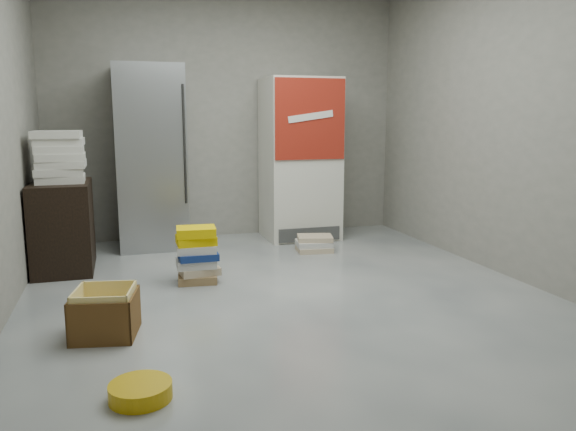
{
  "coord_description": "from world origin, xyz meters",
  "views": [
    {
      "loc": [
        -1.21,
        -3.94,
        1.38
      ],
      "look_at": [
        0.18,
        0.7,
        0.52
      ],
      "focal_mm": 35.0,
      "sensor_mm": 36.0,
      "label": 1
    }
  ],
  "objects_px": {
    "wood_shelf": "(63,226)",
    "cardboard_box": "(105,316)",
    "coke_cooler": "(300,159)",
    "phonebook_stack_main": "(197,255)",
    "steel_fridge": "(150,158)"
  },
  "relations": [
    {
      "from": "steel_fridge",
      "to": "cardboard_box",
      "type": "height_order",
      "value": "steel_fridge"
    },
    {
      "from": "steel_fridge",
      "to": "cardboard_box",
      "type": "distance_m",
      "value": 2.66
    },
    {
      "from": "coke_cooler",
      "to": "steel_fridge",
      "type": "bearing_deg",
      "value": 179.82
    },
    {
      "from": "wood_shelf",
      "to": "cardboard_box",
      "type": "height_order",
      "value": "wood_shelf"
    },
    {
      "from": "phonebook_stack_main",
      "to": "cardboard_box",
      "type": "relative_size",
      "value": 1.05
    },
    {
      "from": "steel_fridge",
      "to": "coke_cooler",
      "type": "xyz_separation_m",
      "value": [
        1.65,
        -0.01,
        -0.05
      ]
    },
    {
      "from": "coke_cooler",
      "to": "phonebook_stack_main",
      "type": "distance_m",
      "value": 2.12
    },
    {
      "from": "coke_cooler",
      "to": "cardboard_box",
      "type": "height_order",
      "value": "coke_cooler"
    },
    {
      "from": "steel_fridge",
      "to": "cardboard_box",
      "type": "relative_size",
      "value": 4.24
    },
    {
      "from": "coke_cooler",
      "to": "wood_shelf",
      "type": "height_order",
      "value": "coke_cooler"
    },
    {
      "from": "coke_cooler",
      "to": "cardboard_box",
      "type": "relative_size",
      "value": 4.01
    },
    {
      "from": "wood_shelf",
      "to": "phonebook_stack_main",
      "type": "xyz_separation_m",
      "value": [
        1.1,
        -0.75,
        -0.16
      ]
    },
    {
      "from": "cardboard_box",
      "to": "steel_fridge",
      "type": "bearing_deg",
      "value": 90.63
    },
    {
      "from": "coke_cooler",
      "to": "phonebook_stack_main",
      "type": "bearing_deg",
      "value": -133.15
    },
    {
      "from": "coke_cooler",
      "to": "phonebook_stack_main",
      "type": "height_order",
      "value": "coke_cooler"
    }
  ]
}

